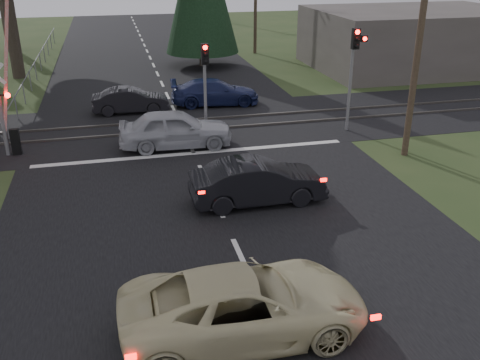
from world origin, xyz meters
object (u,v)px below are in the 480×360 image
object	(u,v)px
silver_car	(176,129)
traffic_signal_right	(354,60)
utility_pole_near	(419,39)
dark_car_far	(131,100)
dark_hatchback	(258,182)
traffic_signal_center	(205,73)
crossing_signal	(6,107)
cream_coupe	(244,304)
blue_sedan	(215,92)

from	to	relation	value
silver_car	traffic_signal_right	bearing A→B (deg)	-84.62
utility_pole_near	dark_car_far	bearing A→B (deg)	140.06
traffic_signal_right	dark_hatchback	xyz separation A→B (m)	(-6.18, -6.40, -2.57)
traffic_signal_center	utility_pole_near	distance (m)	9.05
crossing_signal	cream_coupe	size ratio (longest dim) A/B	1.28
blue_sedan	silver_car	bearing A→B (deg)	160.02
traffic_signal_right	utility_pole_near	size ratio (longest dim) A/B	0.52
crossing_signal	traffic_signal_right	size ratio (longest dim) A/B	1.48
traffic_signal_right	cream_coupe	size ratio (longest dim) A/B	0.86
crossing_signal	silver_car	bearing A→B (deg)	-5.33
crossing_signal	traffic_signal_center	distance (m)	8.36
utility_pole_near	crossing_signal	bearing A→B (deg)	166.50
silver_car	dark_car_far	xyz separation A→B (m)	(-1.61, 5.80, -0.17)
crossing_signal	traffic_signal_center	bearing A→B (deg)	6.15
crossing_signal	dark_car_far	world-z (taller)	crossing_signal
blue_sedan	traffic_signal_center	bearing A→B (deg)	169.42
dark_car_far	crossing_signal	bearing A→B (deg)	136.85
dark_hatchback	dark_car_far	bearing A→B (deg)	16.47
traffic_signal_right	blue_sedan	xyz separation A→B (m)	(-5.21, 5.99, -2.62)
traffic_signal_center	silver_car	bearing A→B (deg)	-136.62
traffic_signal_center	utility_pole_near	bearing A→B (deg)	-31.95
dark_hatchback	blue_sedan	size ratio (longest dim) A/B	0.94
traffic_signal_center	dark_hatchback	xyz separation A→B (m)	(0.37, -7.60, -2.07)
utility_pole_near	blue_sedan	xyz separation A→B (m)	(-6.17, 9.46, -4.03)
traffic_signal_right	utility_pole_near	distance (m)	3.87
utility_pole_near	dark_car_far	distance (m)	14.55
traffic_signal_right	silver_car	xyz separation A→B (m)	(-8.15, -0.31, -2.50)
traffic_signal_center	cream_coupe	distance (m)	14.23
silver_car	traffic_signal_center	bearing A→B (deg)	-43.41
cream_coupe	blue_sedan	bearing A→B (deg)	-9.00
dark_hatchback	dark_car_far	distance (m)	12.42
traffic_signal_right	dark_hatchback	distance (m)	9.26
utility_pole_near	dark_hatchback	world-z (taller)	utility_pole_near
blue_sedan	dark_hatchback	bearing A→B (deg)	-179.44
silver_car	utility_pole_near	bearing A→B (deg)	-105.97
traffic_signal_right	cream_coupe	xyz separation A→B (m)	(-8.22, -12.77, -2.56)
crossing_signal	silver_car	size ratio (longest dim) A/B	1.46
traffic_signal_center	dark_hatchback	size ratio (longest dim) A/B	0.91
silver_car	blue_sedan	bearing A→B (deg)	-21.79
blue_sedan	crossing_signal	bearing A→B (deg)	125.58
crossing_signal	dark_car_far	size ratio (longest dim) A/B	1.79
utility_pole_near	dark_car_far	size ratio (longest dim) A/B	2.31
traffic_signal_center	silver_car	size ratio (longest dim) A/B	0.86
blue_sedan	dark_car_far	xyz separation A→B (m)	(-4.55, -0.49, -0.05)
traffic_signal_right	silver_car	bearing A→B (deg)	-177.82
crossing_signal	cream_coupe	distance (m)	14.71
dark_hatchback	dark_car_far	world-z (taller)	dark_hatchback
silver_car	dark_car_far	distance (m)	6.03
traffic_signal_right	traffic_signal_center	bearing A→B (deg)	169.59
dark_car_far	silver_car	bearing A→B (deg)	-163.31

